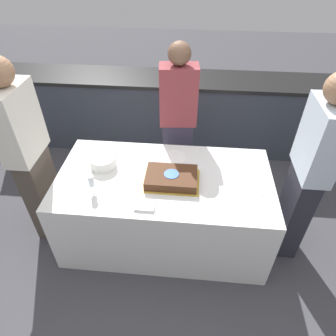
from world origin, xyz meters
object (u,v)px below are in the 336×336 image
object	(u,v)px
cake	(171,178)
person_seated_right	(308,173)
plate_stack	(103,161)
person_cutting_cake	(178,123)
person_seated_left	(29,155)
wine_glass	(91,182)

from	to	relation	value
cake	person_seated_right	world-z (taller)	person_seated_right
plate_stack	person_seated_right	xyz separation A→B (m)	(1.63, -0.10, 0.09)
plate_stack	person_cutting_cake	xyz separation A→B (m)	(0.59, 0.58, 0.06)
person_seated_left	person_seated_right	xyz separation A→B (m)	(2.20, 0.00, -0.01)
cake	wine_glass	distance (m)	0.62
plate_stack	wine_glass	distance (m)	0.32
wine_glass	person_seated_left	xyz separation A→B (m)	(-0.57, 0.22, 0.05)
person_cutting_cake	person_seated_left	distance (m)	1.35
plate_stack	wine_glass	size ratio (longest dim) A/B	1.40
plate_stack	person_cutting_cake	world-z (taller)	person_cutting_cake
plate_stack	person_seated_right	bearing A→B (deg)	-3.58
person_cutting_cake	person_seated_right	distance (m)	1.24
wine_glass	person_cutting_cake	xyz separation A→B (m)	(0.59, 0.90, 0.01)
wine_glass	person_cutting_cake	distance (m)	1.07
person_seated_left	person_seated_right	size ratio (longest dim) A/B	1.01
person_seated_left	person_seated_right	bearing A→B (deg)	-90.00
plate_stack	person_seated_left	distance (m)	0.59
cake	wine_glass	world-z (taller)	wine_glass
person_seated_left	person_seated_right	world-z (taller)	person_seated_left
cake	person_seated_right	xyz separation A→B (m)	(1.04, 0.04, 0.10)
cake	plate_stack	distance (m)	0.61
person_seated_right	cake	bearing A→B (deg)	-87.66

